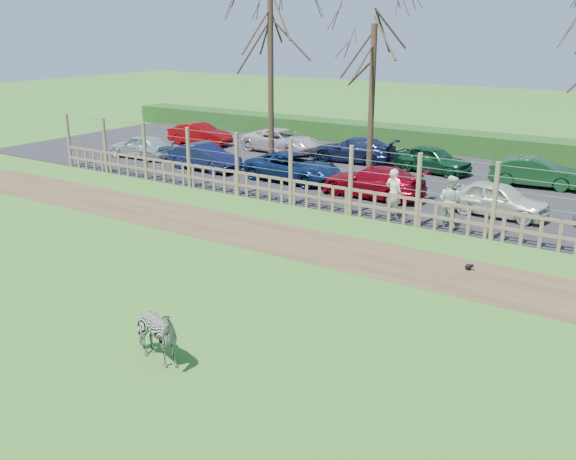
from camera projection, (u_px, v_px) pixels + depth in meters
The scene contains 21 objects.
ground at pixel (202, 289), 16.35m from camera, with size 120.00×120.00×0.00m, color #5F993D.
dirt_strip at pixel (296, 242), 19.93m from camera, with size 34.00×2.80×0.01m, color brown.
asphalt at pixel (420, 180), 27.88m from camera, with size 44.00×13.00×0.04m, color #232326.
hedge at pixel (473, 144), 33.29m from camera, with size 46.00×2.00×1.10m, color #1E4716.
fence at pixel (350, 193), 22.47m from camera, with size 30.16×0.16×2.50m.
tree_left at pixel (270, 45), 27.99m from camera, with size 4.80×4.80×7.88m.
tree_mid at pixel (373, 65), 26.66m from camera, with size 4.80×4.80×6.83m.
zebra at pixel (153, 334), 12.62m from camera, with size 0.68×1.49×1.26m, color gray.
visitor_a at pixel (394, 193), 22.09m from camera, with size 0.63×0.41×1.72m, color beige.
visitor_b at pixel (450, 201), 21.10m from camera, with size 0.84×0.65×1.72m, color silver.
crow at pixel (469, 267), 17.60m from camera, with size 0.24×0.18×0.20m.
car_0 at pixel (141, 146), 32.16m from camera, with size 1.42×3.52×1.20m, color #B2C2C5.
car_1 at pixel (205, 157), 29.51m from camera, with size 1.27×3.64×1.20m, color #141A42.
car_2 at pixel (294, 167), 27.38m from camera, with size 1.99×4.32×1.20m, color navy.
car_3 at pixel (373, 182), 24.85m from camera, with size 1.68×4.13×1.20m, color maroon.
car_4 at pixel (498, 199), 22.37m from camera, with size 1.42×3.52×1.20m, color white.
car_7 at pixel (200, 134), 35.71m from camera, with size 1.27×3.64×1.20m, color #95080A.
car_8 at pixel (282, 141), 33.68m from camera, with size 1.99×4.32×1.20m, color silver.
car_9 at pixel (354, 150), 31.24m from camera, with size 1.68×4.13×1.20m, color #1A2446.
car_10 at pixel (433, 159), 28.97m from camera, with size 1.42×3.52×1.20m, color #134A27.
car_11 at pixel (536, 172), 26.45m from camera, with size 1.27×3.64×1.20m, color #184E22.
Camera 1 is at (10.15, -11.41, 6.43)m, focal length 40.00 mm.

